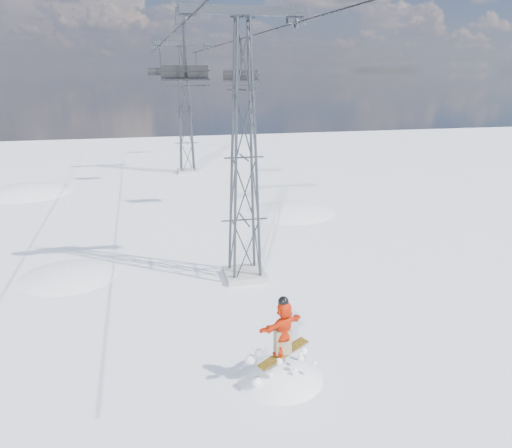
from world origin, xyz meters
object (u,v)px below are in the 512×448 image
object	(u,v)px
lift_chair_near	(185,74)
lift_tower_near	(244,158)
snowboarder_jump	(279,423)
lift_tower_far	(185,112)

from	to	relation	value
lift_chair_near	lift_tower_near	bearing A→B (deg)	-32.97
lift_tower_near	snowboarder_jump	distance (m)	10.60
lift_tower_far	snowboarder_jump	distance (m)	33.61
lift_tower_near	lift_chair_near	distance (m)	4.30
lift_tower_near	lift_tower_far	size ratio (longest dim) A/B	1.00
lift_tower_near	lift_tower_far	world-z (taller)	same
lift_tower_far	lift_chair_near	size ratio (longest dim) A/B	4.62
snowboarder_jump	lift_chair_near	bearing A→B (deg)	99.90
snowboarder_jump	lift_tower_near	bearing A→B (deg)	85.77
lift_tower_far	snowboarder_jump	bearing A→B (deg)	-91.01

